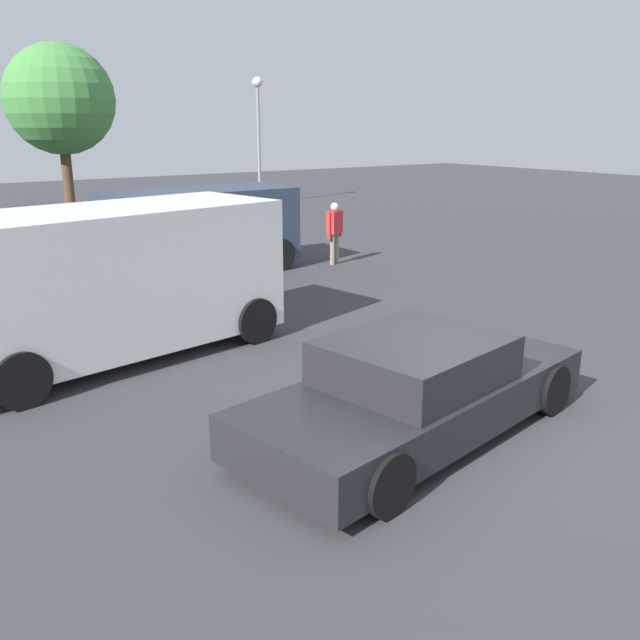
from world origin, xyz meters
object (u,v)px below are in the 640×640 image
object	(u,v)px
van_white	(115,278)
sedan_foreground	(417,389)
dog	(388,342)
light_post_near	(258,117)
suv_dark	(198,227)
pedestrian	(335,228)

from	to	relation	value
van_white	sedan_foreground	bearing A→B (deg)	-77.83
dog	light_post_near	bearing A→B (deg)	-130.61
dog	suv_dark	world-z (taller)	suv_dark
pedestrian	dog	bearing A→B (deg)	132.05
sedan_foreground	van_white	size ratio (longest dim) A/B	0.92
sedan_foreground	van_white	xyz separation A→B (m)	(-1.90, 4.71, 0.69)
sedan_foreground	pedestrian	world-z (taller)	pedestrian
sedan_foreground	suv_dark	size ratio (longest dim) A/B	1.06
van_white	pedestrian	bearing A→B (deg)	19.39
sedan_foreground	light_post_near	size ratio (longest dim) A/B	0.90
dog	light_post_near	distance (m)	21.40
sedan_foreground	light_post_near	xyz separation A→B (m)	(10.21, 21.41, 3.21)
sedan_foreground	light_post_near	distance (m)	23.93
van_white	light_post_near	size ratio (longest dim) A/B	0.98
dog	sedan_foreground	bearing A→B (deg)	40.77
suv_dark	pedestrian	distance (m)	3.44
sedan_foreground	light_post_near	bearing A→B (deg)	53.90
dog	suv_dark	distance (m)	7.52
sedan_foreground	suv_dark	distance (m)	9.85
suv_dark	light_post_near	xyz separation A→B (m)	(8.43, 11.73, 2.67)
dog	light_post_near	xyz separation A→B (m)	(8.77, 19.20, 3.49)
van_white	light_post_near	bearing A→B (deg)	44.25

